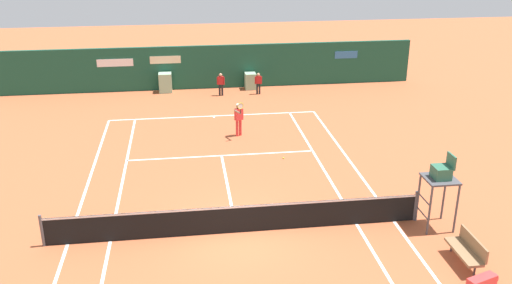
% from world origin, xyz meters
% --- Properties ---
extents(ground_plane, '(80.00, 80.00, 0.01)m').
position_xyz_m(ground_plane, '(-0.00, 0.58, 0.00)').
color(ground_plane, '#B25633').
extents(tennis_net, '(12.10, 0.10, 1.07)m').
position_xyz_m(tennis_net, '(0.00, 0.00, 0.51)').
color(tennis_net, '#4C4C51').
rests_on(tennis_net, ground_plane).
extents(sponsor_back_wall, '(25.00, 1.02, 2.59)m').
position_xyz_m(sponsor_back_wall, '(-0.03, 16.97, 1.25)').
color(sponsor_back_wall, '#194C38').
rests_on(sponsor_back_wall, ground_plane).
extents(umpire_chair, '(1.00, 1.00, 2.55)m').
position_xyz_m(umpire_chair, '(6.51, -0.49, 1.74)').
color(umpire_chair, '#47474C').
rests_on(umpire_chair, ground_plane).
extents(player_bench, '(0.54, 1.54, 0.88)m').
position_xyz_m(player_bench, '(6.47, -2.67, 0.51)').
color(player_bench, '#38383D').
rests_on(player_bench, ground_plane).
extents(equipment_bag, '(1.03, 0.57, 0.32)m').
position_xyz_m(equipment_bag, '(6.46, -3.75, 0.16)').
color(equipment_bag, '#DB3838').
rests_on(equipment_bag, ground_plane).
extents(player_on_baseline, '(0.47, 0.81, 1.79)m').
position_xyz_m(player_on_baseline, '(1.00, 8.69, 0.94)').
color(player_on_baseline, red).
rests_on(player_on_baseline, ground_plane).
extents(ball_kid_centre_post, '(0.42, 0.17, 1.25)m').
position_xyz_m(ball_kid_centre_post, '(2.84, 15.31, 0.72)').
color(ball_kid_centre_post, black).
rests_on(ball_kid_centre_post, ground_plane).
extents(ball_kid_right_post, '(0.43, 0.22, 1.32)m').
position_xyz_m(ball_kid_right_post, '(0.66, 15.31, 0.76)').
color(ball_kid_right_post, black).
rests_on(ball_kid_right_post, ground_plane).
extents(tennis_ball_mid_court, '(0.07, 0.07, 0.07)m').
position_xyz_m(tennis_ball_mid_court, '(2.58, 5.72, 0.03)').
color(tennis_ball_mid_court, '#CCE033').
rests_on(tennis_ball_mid_court, ground_plane).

